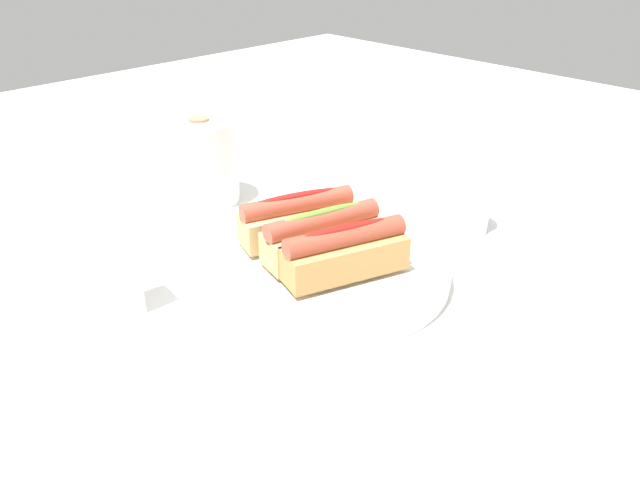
% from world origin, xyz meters
% --- Properties ---
extents(ground_plane, '(2.40, 2.40, 0.00)m').
position_xyz_m(ground_plane, '(0.00, 0.00, 0.00)').
color(ground_plane, white).
extents(serving_bowl, '(0.32, 0.32, 0.03)m').
position_xyz_m(serving_bowl, '(-0.01, 0.00, 0.02)').
color(serving_bowl, white).
rests_on(serving_bowl, ground_plane).
extents(hotdog_front, '(0.16, 0.09, 0.06)m').
position_xyz_m(hotdog_front, '(-0.02, -0.05, 0.06)').
color(hotdog_front, tan).
rests_on(hotdog_front, serving_bowl).
extents(hotdog_back, '(0.16, 0.08, 0.06)m').
position_xyz_m(hotdog_back, '(-0.01, 0.00, 0.06)').
color(hotdog_back, '#DBB270').
rests_on(hotdog_back, serving_bowl).
extents(hotdog_side, '(0.16, 0.10, 0.06)m').
position_xyz_m(hotdog_side, '(-0.00, 0.06, 0.06)').
color(hotdog_side, '#DBB270').
rests_on(hotdog_side, serving_bowl).
extents(water_glass, '(0.07, 0.07, 0.09)m').
position_xyz_m(water_glass, '(0.23, -0.04, 0.04)').
color(water_glass, white).
rests_on(water_glass, ground_plane).
extents(paper_towel_roll, '(0.11, 0.11, 0.13)m').
position_xyz_m(paper_towel_roll, '(0.03, 0.30, 0.07)').
color(paper_towel_roll, white).
rests_on(paper_towel_roll, ground_plane).
extents(napkin_box, '(0.12, 0.06, 0.15)m').
position_xyz_m(napkin_box, '(-0.27, 0.11, 0.07)').
color(napkin_box, white).
rests_on(napkin_box, ground_plane).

